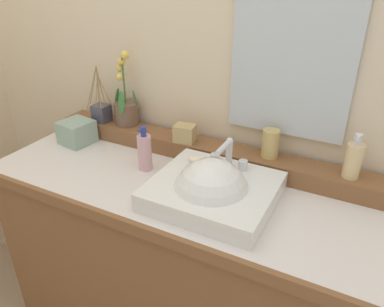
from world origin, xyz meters
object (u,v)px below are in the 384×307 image
object	(u,v)px
soap_dispenser	(353,160)
tissue_box	(77,132)
tumbler_cup	(270,144)
trinket_box	(185,133)
lotion_bottle	(145,152)
soap_bar	(197,160)
reed_diffuser	(102,112)
potted_plant	(126,107)
sink_basin	(212,194)

from	to	relation	value
soap_dispenser	tissue_box	distance (m)	1.14
tumbler_cup	trinket_box	size ratio (longest dim) A/B	1.31
lotion_bottle	soap_bar	bearing A→B (deg)	8.63
lotion_bottle	tissue_box	size ratio (longest dim) A/B	1.39
soap_dispenser	tissue_box	xyz separation A→B (m)	(-1.13, -0.12, -0.09)
soap_bar	tissue_box	xyz separation A→B (m)	(-0.62, 0.03, -0.03)
tumbler_cup	reed_diffuser	world-z (taller)	reed_diffuser
potted_plant	reed_diffuser	size ratio (longest dim) A/B	1.28
potted_plant	soap_dispenser	distance (m)	0.96
sink_basin	trinket_box	world-z (taller)	sink_basin
lotion_bottle	tissue_box	xyz separation A→B (m)	(-0.40, 0.06, -0.03)
soap_bar	lotion_bottle	bearing A→B (deg)	-171.37
sink_basin	lotion_bottle	bearing A→B (deg)	165.93
sink_basin	reed_diffuser	xyz separation A→B (m)	(-0.68, 0.26, 0.08)
soap_dispenser	reed_diffuser	size ratio (longest dim) A/B	0.62
sink_basin	tissue_box	world-z (taller)	sink_basin
tissue_box	trinket_box	bearing A→B (deg)	12.23
tumbler_cup	sink_basin	bearing A→B (deg)	-111.94
lotion_bottle	tissue_box	bearing A→B (deg)	171.82
soap_dispenser	reed_diffuser	bearing A→B (deg)	-179.86
tumbler_cup	tissue_box	size ratio (longest dim) A/B	0.84
sink_basin	soap_bar	distance (m)	0.17
soap_dispenser	lotion_bottle	world-z (taller)	soap_dispenser
trinket_box	tissue_box	size ratio (longest dim) A/B	0.64
sink_basin	lotion_bottle	distance (m)	0.34
soap_dispenser	tumbler_cup	size ratio (longest dim) A/B	1.47
potted_plant	lotion_bottle	xyz separation A→B (m)	(0.23, -0.20, -0.07)
sink_basin	soap_bar	bearing A→B (deg)	134.76
sink_basin	tumbler_cup	xyz separation A→B (m)	(0.11, 0.27, 0.09)
sink_basin	lotion_bottle	world-z (taller)	same
reed_diffuser	tissue_box	bearing A→B (deg)	-113.48
trinket_box	lotion_bottle	xyz separation A→B (m)	(-0.09, -0.16, -0.03)
tumbler_cup	tissue_box	distance (m)	0.85
tumbler_cup	trinket_box	distance (m)	0.35
reed_diffuser	tissue_box	world-z (taller)	reed_diffuser
potted_plant	soap_bar	bearing A→B (deg)	-21.17
tumbler_cup	tissue_box	world-z (taller)	tumbler_cup
lotion_bottle	sink_basin	bearing A→B (deg)	-14.07
sink_basin	soap_dispenser	bearing A→B (deg)	32.97
tumbler_cup	tissue_box	bearing A→B (deg)	-170.80
soap_bar	tumbler_cup	bearing A→B (deg)	35.92
reed_diffuser	trinket_box	size ratio (longest dim) A/B	3.11
potted_plant	soap_dispenser	world-z (taller)	potted_plant
soap_bar	soap_dispenser	xyz separation A→B (m)	(0.51, 0.15, 0.06)
potted_plant	reed_diffuser	distance (m)	0.13
sink_basin	lotion_bottle	size ratio (longest dim) A/B	2.27
reed_diffuser	tumbler_cup	bearing A→B (deg)	1.27
soap_dispenser	reed_diffuser	xyz separation A→B (m)	(-1.08, -0.00, -0.02)
tumbler_cup	reed_diffuser	distance (m)	0.79
soap_dispenser	lotion_bottle	size ratio (longest dim) A/B	0.89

